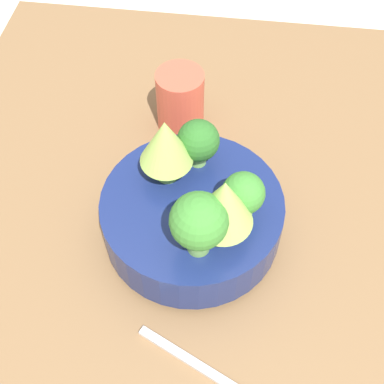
{
  "coord_description": "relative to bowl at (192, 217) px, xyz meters",
  "views": [
    {
      "loc": [
        0.01,
        -0.41,
        0.64
      ],
      "look_at": [
        -0.04,
        -0.04,
        0.14
      ],
      "focal_mm": 50.0,
      "sensor_mm": 36.0,
      "label": 1
    }
  ],
  "objects": [
    {
      "name": "ground_plane",
      "position": [
        0.04,
        0.04,
        -0.08
      ],
      "size": [
        6.0,
        6.0,
        0.0
      ],
      "primitive_type": "plane",
      "color": "beige"
    },
    {
      "name": "table",
      "position": [
        0.04,
        0.04,
        -0.06
      ],
      "size": [
        0.87,
        0.88,
        0.04
      ],
      "color": "brown",
      "rests_on": "ground_plane"
    },
    {
      "name": "bowl",
      "position": [
        0.0,
        0.0,
        0.0
      ],
      "size": [
        0.23,
        0.23,
        0.07
      ],
      "color": "navy",
      "rests_on": "table"
    },
    {
      "name": "broccoli_floret_back",
      "position": [
        -0.0,
        0.06,
        0.07
      ],
      "size": [
        0.05,
        0.05,
        0.07
      ],
      "color": "#7AB256",
      "rests_on": "bowl"
    },
    {
      "name": "broccoli_floret_front",
      "position": [
        0.02,
        -0.06,
        0.08
      ],
      "size": [
        0.06,
        0.06,
        0.09
      ],
      "color": "#609347",
      "rests_on": "bowl"
    },
    {
      "name": "broccoli_floret_right",
      "position": [
        0.06,
        -0.01,
        0.07
      ],
      "size": [
        0.05,
        0.05,
        0.06
      ],
      "color": "#7AB256",
      "rests_on": "bowl"
    },
    {
      "name": "romanesco_piece_far",
      "position": [
        -0.04,
        0.03,
        0.09
      ],
      "size": [
        0.06,
        0.06,
        0.1
      ],
      "color": "#609347",
      "rests_on": "bowl"
    },
    {
      "name": "romanesco_piece_near",
      "position": [
        0.04,
        -0.04,
        0.09
      ],
      "size": [
        0.07,
        0.07,
        0.1
      ],
      "color": "#7AB256",
      "rests_on": "bowl"
    },
    {
      "name": "cup",
      "position": [
        -0.04,
        0.2,
        0.01
      ],
      "size": [
        0.07,
        0.07,
        0.1
      ],
      "color": "#C64C38",
      "rests_on": "table"
    },
    {
      "name": "fork",
      "position": [
        0.04,
        -0.18,
        -0.04
      ],
      "size": [
        0.17,
        0.08,
        0.01
      ],
      "color": "silver",
      "rests_on": "table"
    }
  ]
}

